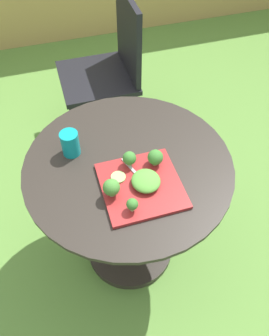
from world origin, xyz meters
TOP-DOWN VIEW (x-y plane):
  - ground_plane at (0.00, 0.00)m, footprint 12.00×12.00m
  - patio_table at (0.00, 0.00)m, footprint 0.80×0.80m
  - patio_chair at (0.16, 0.93)m, footprint 0.44×0.44m
  - salad_plate at (0.02, -0.12)m, footprint 0.28×0.28m
  - drinking_glass at (-0.19, 0.12)m, footprint 0.07×0.07m
  - fork at (0.02, -0.07)m, footprint 0.07×0.15m
  - lettuce_mound at (0.03, -0.12)m, footprint 0.10×0.11m
  - broccoli_floret_0 at (-0.05, -0.21)m, footprint 0.04×0.04m
  - broccoli_floret_1 at (0.09, -0.04)m, footprint 0.06×0.06m
  - broccoli_floret_2 at (-0.10, -0.13)m, footprint 0.06×0.06m
  - broccoli_floret_3 at (-0.00, -0.02)m, footprint 0.05×0.05m
  - cucumber_slice_0 at (-0.06, -0.07)m, footprint 0.05×0.05m

SIDE VIEW (x-z plane):
  - ground_plane at x=0.00m, z-range 0.00..0.00m
  - patio_table at x=0.00m, z-range 0.07..0.77m
  - patio_chair at x=0.16m, z-range 0.08..0.98m
  - salad_plate at x=0.02m, z-range 0.70..0.72m
  - fork at x=0.02m, z-range 0.72..0.72m
  - cucumber_slice_0 at x=-0.06m, z-range 0.72..0.72m
  - lettuce_mound at x=0.03m, z-range 0.72..0.75m
  - drinking_glass at x=-0.19m, z-range 0.70..0.80m
  - broccoli_floret_0 at x=-0.05m, z-range 0.72..0.78m
  - broccoli_floret_1 at x=0.09m, z-range 0.72..0.78m
  - broccoli_floret_3 at x=0.00m, z-range 0.72..0.79m
  - broccoli_floret_2 at x=-0.10m, z-range 0.72..0.79m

